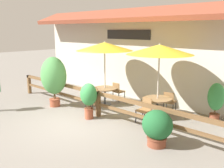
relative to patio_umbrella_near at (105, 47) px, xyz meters
name	(u,v)px	position (x,y,z in m)	size (l,w,h in m)	color
ground_plane	(77,123)	(0.90, -2.32, -2.53)	(60.00, 60.00, 0.00)	gray
building_facade	(147,54)	(0.90, 1.78, -0.37)	(14.28, 1.49, 4.23)	#BCB7A8
patio_railing	(98,99)	(0.90, -1.27, -1.84)	(10.40, 0.14, 0.95)	brown
patio_umbrella_near	(105,47)	(0.00, 0.00, 0.00)	(2.40, 2.40, 2.75)	#B7B2A8
dining_table_near	(105,91)	(0.00, 0.00, -1.93)	(1.03, 1.03, 0.75)	olive
chair_near_streetside	(92,97)	(0.03, -0.78, -2.04)	(0.50, 0.50, 0.87)	olive
chair_near_wallside	(118,91)	(0.06, 0.78, -2.04)	(0.43, 0.43, 0.87)	olive
patio_umbrella_middle	(160,50)	(2.60, 0.15, 0.00)	(2.40, 2.40, 2.75)	#B7B2A8
dining_table_middle	(157,102)	(2.60, 0.15, -1.93)	(1.03, 1.03, 0.75)	olive
chair_middle_streetside	(145,109)	(2.55, -0.58, -2.04)	(0.44, 0.44, 0.87)	olive
chair_middle_wallside	(169,101)	(2.68, 0.88, -2.04)	(0.51, 0.51, 0.87)	olive
potted_plant_tall_tropical	(54,77)	(-1.39, -1.65, -1.24)	(1.15, 1.03, 2.12)	#9E4C33
potted_plant_small_flowering	(157,127)	(3.89, -1.85, -1.96)	(0.88, 0.80, 1.05)	brown
potted_plant_entrance_palm	(89,97)	(0.83, -1.68, -1.70)	(0.65, 0.58, 1.33)	#9E4C33
potted_plant_corner_fern	(216,99)	(4.32, 1.23, -1.71)	(0.59, 0.53, 1.40)	brown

